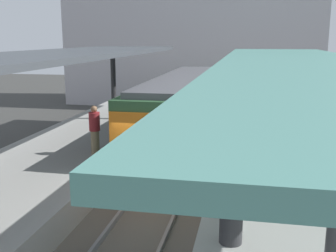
{
  "coord_description": "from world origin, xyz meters",
  "views": [
    {
      "loc": [
        2.48,
        -10.72,
        4.82
      ],
      "look_at": [
        -0.35,
        3.61,
        1.65
      ],
      "focal_mm": 43.63,
      "sensor_mm": 36.0,
      "label": 1
    }
  ],
  "objects": [
    {
      "name": "commuter_train",
      "position": [
        0.0,
        5.75,
        1.73
      ],
      "size": [
        2.78,
        11.61,
        3.1
      ],
      "color": "#2D5633",
      "rests_on": "track_ballast"
    },
    {
      "name": "platform_left",
      "position": [
        -3.8,
        0.0,
        0.5
      ],
      "size": [
        4.4,
        28.0,
        1.0
      ],
      "primitive_type": "cube",
      "color": "#9E9E99",
      "rests_on": "ground_plane"
    },
    {
      "name": "ground_plane",
      "position": [
        0.0,
        0.0,
        0.0
      ],
      "size": [
        80.0,
        80.0,
        0.0
      ],
      "primitive_type": "plane",
      "color": "#383835"
    },
    {
      "name": "platform_right",
      "position": [
        3.8,
        0.0,
        0.5
      ],
      "size": [
        4.4,
        28.0,
        1.0
      ],
      "primitive_type": "cube",
      "color": "#9E9E99",
      "rests_on": "ground_plane"
    },
    {
      "name": "track_ballast",
      "position": [
        0.0,
        0.0,
        0.1
      ],
      "size": [
        3.2,
        28.0,
        0.2
      ],
      "primitive_type": "cube",
      "color": "#59544C",
      "rests_on": "ground_plane"
    },
    {
      "name": "canopy_left",
      "position": [
        -3.8,
        1.4,
        4.22
      ],
      "size": [
        4.18,
        21.0,
        3.35
      ],
      "color": "#333335",
      "rests_on": "platform_left"
    },
    {
      "name": "canopy_right",
      "position": [
        3.8,
        1.4,
        4.11
      ],
      "size": [
        4.18,
        21.0,
        3.23
      ],
      "color": "#333335",
      "rests_on": "platform_right"
    },
    {
      "name": "passenger_near_bench",
      "position": [
        -2.45,
        1.7,
        1.85
      ],
      "size": [
        0.36,
        0.36,
        1.65
      ],
      "color": "#998460",
      "rests_on": "platform_left"
    },
    {
      "name": "litter_bin",
      "position": [
        2.26,
        -3.48,
        1.4
      ],
      "size": [
        0.44,
        0.44,
        0.8
      ],
      "primitive_type": "cylinder",
      "color": "#2D2D30",
      "rests_on": "platform_right"
    },
    {
      "name": "rail_near_side",
      "position": [
        -0.72,
        0.0,
        0.27
      ],
      "size": [
        0.08,
        28.0,
        0.14
      ],
      "primitive_type": "cube",
      "color": "slate",
      "rests_on": "track_ballast"
    },
    {
      "name": "rail_far_side",
      "position": [
        0.72,
        0.0,
        0.27
      ],
      "size": [
        0.08,
        28.0,
        0.14
      ],
      "primitive_type": "cube",
      "color": "slate",
      "rests_on": "track_ballast"
    },
    {
      "name": "platform_bench",
      "position": [
        3.88,
        2.13,
        1.46
      ],
      "size": [
        1.4,
        0.41,
        0.86
      ],
      "color": "black",
      "rests_on": "platform_right"
    },
    {
      "name": "platform_sign",
      "position": [
        3.1,
        4.11,
        2.62
      ],
      "size": [
        0.9,
        0.08,
        2.21
      ],
      "color": "#262628",
      "rests_on": "platform_right"
    },
    {
      "name": "station_building_backdrop",
      "position": [
        -1.68,
        20.0,
        5.5
      ],
      "size": [
        18.0,
        6.0,
        11.0
      ],
      "primitive_type": "cube",
      "color": "#B7B2B7",
      "rests_on": "ground_plane"
    },
    {
      "name": "passenger_far_end",
      "position": [
        4.05,
        5.25,
        1.92
      ],
      "size": [
        0.36,
        0.36,
        1.77
      ],
      "color": "#998460",
      "rests_on": "platform_right"
    },
    {
      "name": "passenger_mid_platform",
      "position": [
        2.24,
        6.11,
        1.82
      ],
      "size": [
        0.36,
        0.36,
        1.59
      ],
      "color": "maroon",
      "rests_on": "platform_right"
    }
  ]
}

